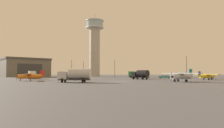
% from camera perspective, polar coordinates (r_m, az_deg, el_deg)
% --- Properties ---
extents(ground_plane, '(400.00, 400.00, 0.00)m').
position_cam_1_polar(ground_plane, '(48.78, 2.10, -5.07)').
color(ground_plane, '#545456').
extents(control_tower, '(10.43, 10.43, 37.03)m').
position_cam_1_polar(control_tower, '(116.42, -5.01, 5.88)').
color(control_tower, '#B2AD9E').
rests_on(control_tower, ground_plane).
extents(hangar, '(29.04, 28.52, 10.20)m').
position_cam_1_polar(hangar, '(120.05, -23.68, -0.94)').
color(hangar, '#6B665B').
rests_on(hangar, ground_plane).
extents(airplane_silver, '(8.02, 9.39, 3.09)m').
position_cam_1_polar(airplane_silver, '(49.78, 19.50, -3.21)').
color(airplane_silver, '#B7BABF').
rests_on(airplane_silver, ground_plane).
extents(airplane_yellow, '(6.72, 8.46, 2.57)m').
position_cam_1_polar(airplane_yellow, '(67.42, 25.61, -3.11)').
color(airplane_yellow, gold).
rests_on(airplane_yellow, ground_plane).
extents(airplane_orange, '(7.35, 9.23, 2.82)m').
position_cam_1_polar(airplane_orange, '(57.42, -22.56, -3.18)').
color(airplane_orange, orange).
rests_on(airplane_orange, ground_plane).
extents(truck_box_white, '(4.86, 6.56, 2.80)m').
position_cam_1_polar(truck_box_white, '(75.91, -22.07, -2.80)').
color(truck_box_white, '#38383D').
rests_on(truck_box_white, ground_plane).
extents(truck_fuel_tanker_black, '(5.88, 5.67, 3.04)m').
position_cam_1_polar(truck_fuel_tanker_black, '(65.42, 8.32, -2.97)').
color(truck_fuel_tanker_black, '#38383D').
rests_on(truck_fuel_tanker_black, ground_plane).
extents(truck_box_green, '(7.25, 5.15, 2.75)m').
position_cam_1_polar(truck_box_green, '(82.53, 7.30, -2.94)').
color(truck_box_green, '#38383D').
rests_on(truck_box_green, ground_plane).
extents(truck_fuel_tanker_silver, '(6.99, 3.36, 3.04)m').
position_cam_1_polar(truck_fuel_tanker_silver, '(44.50, -10.54, -3.11)').
color(truck_fuel_tanker_silver, '#38383D').
rests_on(truck_fuel_tanker_silver, ground_plane).
extents(car_teal, '(4.59, 2.88, 1.37)m').
position_cam_1_polar(car_teal, '(77.56, 14.97, -3.52)').
color(car_teal, teal).
rests_on(car_teal, ground_plane).
extents(light_post_west, '(0.44, 0.44, 8.26)m').
position_cam_1_polar(light_post_west, '(105.10, -8.28, -1.03)').
color(light_post_west, '#38383D').
rests_on(light_post_west, ground_plane).
extents(light_post_east, '(0.44, 0.44, 8.29)m').
position_cam_1_polar(light_post_east, '(90.41, 0.78, -0.79)').
color(light_post_east, '#38383D').
rests_on(light_post_east, ground_plane).
extents(light_post_north, '(0.44, 0.44, 8.97)m').
position_cam_1_polar(light_post_north, '(103.21, -11.59, -0.76)').
color(light_post_north, '#38383D').
rests_on(light_post_north, ground_plane).
extents(light_post_centre, '(0.44, 0.44, 9.55)m').
position_cam_1_polar(light_post_centre, '(94.22, 20.71, -0.29)').
color(light_post_centre, '#38383D').
rests_on(light_post_centre, ground_plane).
extents(traffic_cone_near_left, '(0.36, 0.36, 0.58)m').
position_cam_1_polar(traffic_cone_near_left, '(59.07, -13.16, -4.29)').
color(traffic_cone_near_left, black).
rests_on(traffic_cone_near_left, ground_plane).
extents(traffic_cone_near_right, '(0.36, 0.36, 0.68)m').
position_cam_1_polar(traffic_cone_near_right, '(55.14, -10.61, -4.39)').
color(traffic_cone_near_right, black).
rests_on(traffic_cone_near_right, ground_plane).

